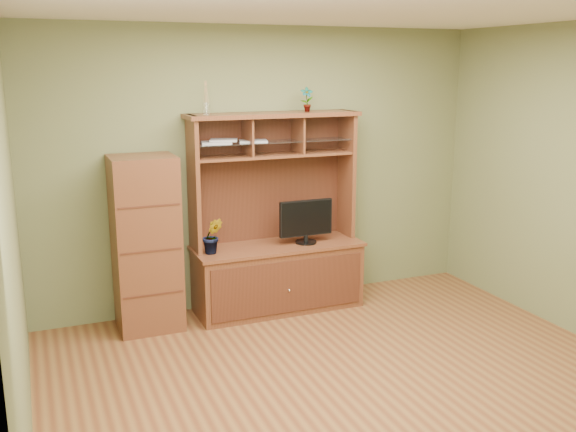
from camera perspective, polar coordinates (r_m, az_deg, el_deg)
room at (r=4.49m, az=6.61°, el=0.58°), size 4.54×4.04×2.74m
media_hutch at (r=6.23m, az=-1.00°, el=-3.61°), size 1.66×0.61×1.90m
monitor at (r=6.16m, az=1.61°, el=-0.42°), size 0.53×0.21×0.42m
orchid_plant at (r=5.87m, az=-6.72°, el=-1.76°), size 0.21×0.18×0.33m
top_plant at (r=6.17m, az=1.68°, el=10.33°), size 0.14×0.11×0.23m
reed_diffuser at (r=5.84m, az=-7.29°, el=10.08°), size 0.06×0.06×0.30m
magazines at (r=5.94m, az=-5.12°, el=6.62°), size 0.66×0.26×0.04m
side_cabinet at (r=5.84m, az=-12.50°, el=-2.42°), size 0.56×0.51×1.57m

